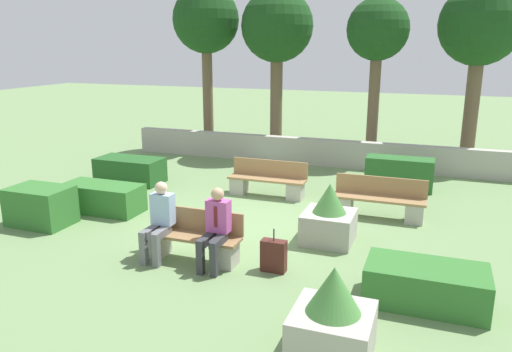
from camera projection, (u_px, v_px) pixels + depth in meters
The scene contains 19 objects.
ground_plane at pixel (253, 225), 10.22m from camera, with size 60.00×60.00×0.00m, color #6B8956.
perimeter_wall at pixel (317, 152), 15.17m from camera, with size 12.22×0.30×0.81m.
bench_front at pixel (191, 241), 8.52m from camera, with size 1.76×0.49×0.85m.
bench_left_side at pixel (267, 183), 12.10m from camera, with size 1.90×0.49×0.85m.
bench_right_side at pixel (379, 203), 10.57m from camera, with size 1.93×0.48×0.85m.
person_seated_man at pixel (215, 225), 8.12m from camera, with size 0.38×0.64×1.34m.
person_seated_woman at pixel (159, 217), 8.46m from camera, with size 0.38×0.64×1.34m.
hedge_block_near_left at pixel (103, 198), 10.99m from camera, with size 1.77×0.80×0.61m.
hedge_block_near_right at pixel (399, 173), 12.67m from camera, with size 1.66×0.64×0.81m.
hedge_block_mid_left at pixel (41, 206), 10.16m from camera, with size 1.23×0.84×0.78m.
hedge_block_mid_right at pixel (426, 285), 7.06m from camera, with size 1.67×0.89×0.57m.
hedge_block_far_left at pixel (130, 170), 13.31m from camera, with size 1.76×0.89×0.66m.
planter_corner_left at pixel (329, 218), 9.25m from camera, with size 0.93×0.93×1.12m.
planter_corner_right at pixel (332, 321), 5.77m from camera, with size 0.93×0.93×1.16m.
suitcase at pixel (274, 256), 8.07m from camera, with size 0.41×0.19×0.73m.
tree_leftmost at pixel (206, 23), 16.54m from camera, with size 2.21×2.21×5.47m.
tree_center_left at pixel (277, 29), 15.88m from camera, with size 2.31×2.31×5.30m.
tree_center_right at pixel (378, 34), 14.81m from camera, with size 1.85×1.85×4.94m.
tree_rightmost at pixel (480, 28), 14.38m from camera, with size 2.37×2.37×5.33m.
Camera 1 is at (3.37, -9.01, 3.59)m, focal length 35.00 mm.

